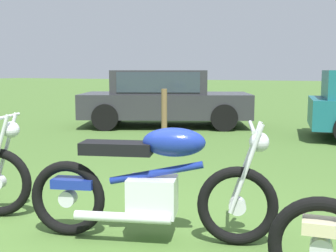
{
  "coord_description": "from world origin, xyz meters",
  "views": [
    {
      "loc": [
        1.74,
        -2.95,
        1.42
      ],
      "look_at": [
        -0.5,
        1.78,
        0.75
      ],
      "focal_mm": 45.89,
      "sensor_mm": 36.0,
      "label": 1
    }
  ],
  "objects": [
    {
      "name": "ground_plane",
      "position": [
        0.0,
        0.0,
        0.0
      ],
      "size": [
        120.0,
        120.0,
        0.0
      ],
      "primitive_type": "plane",
      "color": "#476B2D"
    },
    {
      "name": "motorcycle_blue",
      "position": [
        0.14,
        0.14,
        0.49
      ],
      "size": [
        2.04,
        0.92,
        1.02
      ],
      "rotation": [
        0.0,
        0.0,
        0.3
      ],
      "color": "black",
      "rests_on": "ground"
    },
    {
      "name": "car_charcoal",
      "position": [
        -3.07,
        6.91,
        0.8
      ],
      "size": [
        4.6,
        3.39,
        1.43
      ],
      "rotation": [
        0.0,
        0.0,
        0.41
      ],
      "color": "#2D2D33",
      "rests_on": "ground"
    },
    {
      "name": "fence_post_wooden",
      "position": [
        -1.48,
        3.69,
        0.56
      ],
      "size": [
        0.1,
        0.1,
        1.11
      ],
      "primitive_type": "cylinder",
      "color": "brown",
      "rests_on": "ground"
    }
  ]
}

